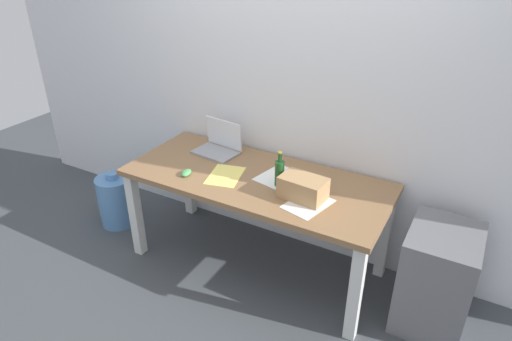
{
  "coord_description": "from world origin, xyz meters",
  "views": [
    {
      "loc": [
        1.27,
        -2.28,
        2.18
      ],
      "look_at": [
        0.0,
        0.0,
        0.78
      ],
      "focal_mm": 31.29,
      "sensor_mm": 36.0,
      "label": 1
    }
  ],
  "objects_px": {
    "desk": "(256,189)",
    "water_cooler_jug": "(116,200)",
    "beer_bottle": "(279,173)",
    "computer_mouse": "(186,173)",
    "filing_cabinet": "(436,278)",
    "laptop_left": "(218,146)",
    "cardboard_box": "(303,188)"
  },
  "relations": [
    {
      "from": "desk",
      "to": "water_cooler_jug",
      "type": "bearing_deg",
      "value": -175.18
    },
    {
      "from": "beer_bottle",
      "to": "computer_mouse",
      "type": "distance_m",
      "value": 0.64
    },
    {
      "from": "desk",
      "to": "water_cooler_jug",
      "type": "relative_size",
      "value": 3.78
    },
    {
      "from": "desk",
      "to": "water_cooler_jug",
      "type": "distance_m",
      "value": 1.34
    },
    {
      "from": "filing_cabinet",
      "to": "desk",
      "type": "bearing_deg",
      "value": -177.79
    },
    {
      "from": "computer_mouse",
      "to": "filing_cabinet",
      "type": "distance_m",
      "value": 1.72
    },
    {
      "from": "laptop_left",
      "to": "filing_cabinet",
      "type": "height_order",
      "value": "laptop_left"
    },
    {
      "from": "water_cooler_jug",
      "to": "laptop_left",
      "type": "bearing_deg",
      "value": 20.18
    },
    {
      "from": "desk",
      "to": "beer_bottle",
      "type": "height_order",
      "value": "beer_bottle"
    },
    {
      "from": "desk",
      "to": "beer_bottle",
      "type": "bearing_deg",
      "value": -7.43
    },
    {
      "from": "laptop_left",
      "to": "computer_mouse",
      "type": "distance_m",
      "value": 0.41
    },
    {
      "from": "desk",
      "to": "beer_bottle",
      "type": "distance_m",
      "value": 0.26
    },
    {
      "from": "cardboard_box",
      "to": "computer_mouse",
      "type": "bearing_deg",
      "value": -172.03
    },
    {
      "from": "beer_bottle",
      "to": "filing_cabinet",
      "type": "distance_m",
      "value": 1.15
    },
    {
      "from": "water_cooler_jug",
      "to": "desk",
      "type": "bearing_deg",
      "value": 4.82
    },
    {
      "from": "filing_cabinet",
      "to": "beer_bottle",
      "type": "bearing_deg",
      "value": -176.06
    },
    {
      "from": "cardboard_box",
      "to": "water_cooler_jug",
      "type": "height_order",
      "value": "cardboard_box"
    },
    {
      "from": "desk",
      "to": "filing_cabinet",
      "type": "xyz_separation_m",
      "value": [
        1.22,
        0.05,
        -0.3
      ]
    },
    {
      "from": "water_cooler_jug",
      "to": "filing_cabinet",
      "type": "height_order",
      "value": "filing_cabinet"
    },
    {
      "from": "laptop_left",
      "to": "water_cooler_jug",
      "type": "bearing_deg",
      "value": -159.82
    },
    {
      "from": "water_cooler_jug",
      "to": "filing_cabinet",
      "type": "relative_size",
      "value": 0.71
    },
    {
      "from": "desk",
      "to": "water_cooler_jug",
      "type": "xyz_separation_m",
      "value": [
        -1.27,
        -0.11,
        -0.42
      ]
    },
    {
      "from": "desk",
      "to": "filing_cabinet",
      "type": "distance_m",
      "value": 1.26
    },
    {
      "from": "laptop_left",
      "to": "filing_cabinet",
      "type": "distance_m",
      "value": 1.72
    },
    {
      "from": "water_cooler_jug",
      "to": "filing_cabinet",
      "type": "xyz_separation_m",
      "value": [
        2.49,
        0.15,
        0.12
      ]
    },
    {
      "from": "beer_bottle",
      "to": "computer_mouse",
      "type": "height_order",
      "value": "beer_bottle"
    },
    {
      "from": "desk",
      "to": "cardboard_box",
      "type": "distance_m",
      "value": 0.42
    },
    {
      "from": "computer_mouse",
      "to": "water_cooler_jug",
      "type": "bearing_deg",
      "value": 160.77
    },
    {
      "from": "desk",
      "to": "beer_bottle",
      "type": "xyz_separation_m",
      "value": [
        0.19,
        -0.02,
        0.19
      ]
    },
    {
      "from": "computer_mouse",
      "to": "cardboard_box",
      "type": "distance_m",
      "value": 0.82
    },
    {
      "from": "cardboard_box",
      "to": "desk",
      "type": "bearing_deg",
      "value": 166.59
    },
    {
      "from": "beer_bottle",
      "to": "desk",
      "type": "bearing_deg",
      "value": 172.57
    }
  ]
}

